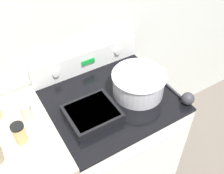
# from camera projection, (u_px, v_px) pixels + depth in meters

# --- Properties ---
(kitchen_wall) EXTENTS (8.00, 0.05, 2.50)m
(kitchen_wall) POSITION_uv_depth(u_px,v_px,m) (78.00, 18.00, 1.52)
(kitchen_wall) COLOR silver
(kitchen_wall) RESTS_ON ground_plane
(stove_range) EXTENTS (0.73, 0.69, 0.91)m
(stove_range) POSITION_uv_depth(u_px,v_px,m) (111.00, 143.00, 1.84)
(stove_range) COLOR white
(stove_range) RESTS_ON ground_plane
(control_panel) EXTENTS (0.73, 0.07, 0.15)m
(control_panel) POSITION_uv_depth(u_px,v_px,m) (86.00, 60.00, 1.67)
(control_panel) COLOR white
(control_panel) RESTS_ON stove_range
(mixing_bowl) EXTENTS (0.32, 0.32, 0.14)m
(mixing_bowl) POSITION_uv_depth(u_px,v_px,m) (139.00, 82.00, 1.51)
(mixing_bowl) COLOR silver
(mixing_bowl) RESTS_ON stove_range
(casserole_dish) EXTENTS (0.27, 0.24, 0.06)m
(casserole_dish) POSITION_uv_depth(u_px,v_px,m) (92.00, 113.00, 1.40)
(casserole_dish) COLOR black
(casserole_dish) RESTS_ON stove_range
(ladle) EXTENTS (0.07, 0.31, 0.07)m
(ladle) POSITION_uv_depth(u_px,v_px,m) (186.00, 97.00, 1.48)
(ladle) COLOR #333338
(ladle) RESTS_ON stove_range
(spice_jar_white_cap) EXTENTS (0.06, 0.06, 0.12)m
(spice_jar_white_cap) POSITION_uv_depth(u_px,v_px,m) (27.00, 112.00, 1.35)
(spice_jar_white_cap) COLOR beige
(spice_jar_white_cap) RESTS_ON side_counter
(spice_jar_black_cap) EXTENTS (0.06, 0.06, 0.11)m
(spice_jar_black_cap) POSITION_uv_depth(u_px,v_px,m) (19.00, 133.00, 1.25)
(spice_jar_black_cap) COLOR tan
(spice_jar_black_cap) RESTS_ON side_counter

